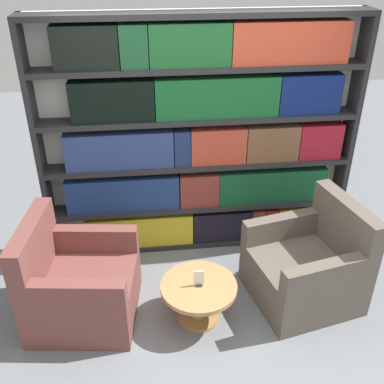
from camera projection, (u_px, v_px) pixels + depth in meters
name	position (u px, v px, depth m)	size (l,w,h in m)	color
ground_plane	(216.00, 325.00, 3.91)	(14.00, 14.00, 0.00)	slate
bookshelf	(202.00, 141.00, 4.40)	(3.09, 0.30, 2.39)	silver
armchair_left	(78.00, 286.00, 3.88)	(0.98, 0.95, 0.96)	brown
armchair_right	(308.00, 268.00, 4.08)	(1.04, 1.02, 0.96)	brown
coffee_table	(199.00, 294.00, 3.85)	(0.66, 0.66, 0.38)	#AD7F4C
table_sign	(199.00, 279.00, 3.76)	(0.09, 0.06, 0.15)	black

